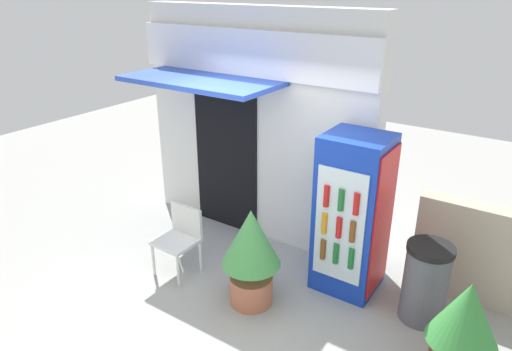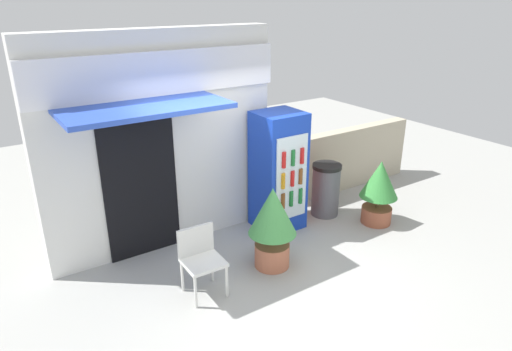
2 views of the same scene
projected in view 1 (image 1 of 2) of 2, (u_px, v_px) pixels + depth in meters
ground at (225, 305)px, 5.15m from camera, size 16.00×16.00×0.00m
storefront_building at (254, 123)px, 6.14m from camera, size 3.37×1.25×3.05m
drink_cooler at (352, 215)px, 5.15m from camera, size 0.71×0.71×1.85m
plastic_chair at (180, 235)px, 5.59m from camera, size 0.48×0.45×0.84m
potted_plant_near_shop at (251, 249)px, 4.95m from camera, size 0.64×0.64×1.15m
potted_plant_curbside at (464, 326)px, 3.95m from camera, size 0.60×0.60×1.05m
trash_bin at (425, 283)px, 4.80m from camera, size 0.48×0.48×0.88m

